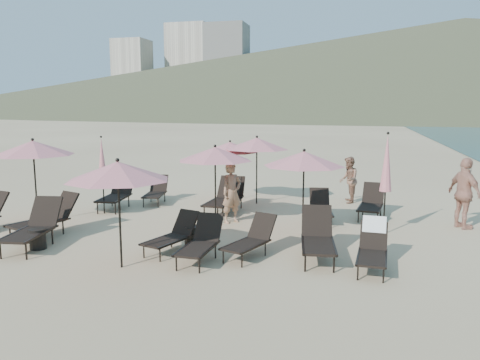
% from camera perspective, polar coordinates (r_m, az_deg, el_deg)
% --- Properties ---
extents(ground, '(800.00, 800.00, 0.00)m').
position_cam_1_polar(ground, '(10.60, -3.45, -8.79)').
color(ground, '#D6BA8C').
rests_on(ground, ground).
extents(hotel_skyline, '(109.00, 82.00, 55.00)m').
position_cam_1_polar(hotel_skyline, '(297.75, -4.66, 12.90)').
color(hotel_skyline, beige).
rests_on(hotel_skyline, ground).
extents(lounger_0, '(1.21, 1.87, 1.01)m').
position_cam_1_polar(lounger_0, '(12.82, -22.52, -4.17)').
color(lounger_0, black).
rests_on(lounger_0, ground).
extents(lounger_1, '(0.99, 1.93, 1.06)m').
position_cam_1_polar(lounger_1, '(11.81, -23.87, -5.20)').
color(lounger_1, black).
rests_on(lounger_1, ground).
extents(lounger_2, '(0.98, 1.57, 0.84)m').
position_cam_1_polar(lounger_2, '(10.63, -8.22, -6.60)').
color(lounger_2, black).
rests_on(lounger_2, ground).
extents(lounger_3, '(1.03, 1.58, 0.85)m').
position_cam_1_polar(lounger_3, '(10.18, 1.33, -7.18)').
color(lounger_3, black).
rests_on(lounger_3, ground).
extents(lounger_4, '(0.91, 1.85, 1.02)m').
position_cam_1_polar(lounger_4, '(10.15, 9.47, -6.88)').
color(lounger_4, black).
rests_on(lounger_4, ground).
extents(lounger_5, '(0.64, 1.55, 0.95)m').
position_cam_1_polar(lounger_5, '(9.83, 15.88, -7.79)').
color(lounger_5, black).
rests_on(lounger_5, ground).
extents(lounger_6, '(0.91, 1.94, 1.16)m').
position_cam_1_polar(lounger_6, '(15.54, -14.66, -1.26)').
color(lounger_6, black).
rests_on(lounger_6, ground).
extents(lounger_7, '(0.86, 1.61, 0.88)m').
position_cam_1_polar(lounger_7, '(16.03, -10.21, -1.33)').
color(lounger_7, black).
rests_on(lounger_7, ground).
extents(lounger_8, '(0.78, 1.86, 1.05)m').
position_cam_1_polar(lounger_8, '(14.27, -2.06, -2.13)').
color(lounger_8, black).
rests_on(lounger_8, ground).
extents(lounger_9, '(0.78, 1.75, 0.98)m').
position_cam_1_polar(lounger_9, '(14.72, -1.06, -1.91)').
color(lounger_9, black).
rests_on(lounger_9, ground).
extents(lounger_10, '(0.82, 1.58, 0.87)m').
position_cam_1_polar(lounger_10, '(13.45, 9.81, -3.31)').
color(lounger_10, black).
rests_on(lounger_10, ground).
extents(lounger_11, '(0.82, 1.71, 0.95)m').
position_cam_1_polar(lounger_11, '(14.23, 15.70, -2.69)').
color(lounger_11, black).
rests_on(lounger_11, ground).
extents(lounger_13, '(0.63, 1.56, 0.89)m').
position_cam_1_polar(lounger_13, '(9.95, -4.81, -7.49)').
color(lounger_13, black).
rests_on(lounger_13, ground).
extents(umbrella_open_0, '(2.21, 2.21, 2.38)m').
position_cam_1_polar(umbrella_open_0, '(14.11, -23.92, 3.59)').
color(umbrella_open_0, black).
rests_on(umbrella_open_0, ground).
extents(umbrella_open_1, '(2.06, 2.06, 2.21)m').
position_cam_1_polar(umbrella_open_1, '(12.70, -3.06, 3.19)').
color(umbrella_open_1, black).
rests_on(umbrella_open_1, ground).
extents(umbrella_open_2, '(2.04, 2.04, 2.20)m').
position_cam_1_polar(umbrella_open_2, '(11.72, 7.81, 2.57)').
color(umbrella_open_2, black).
rests_on(umbrella_open_2, ground).
extents(umbrella_open_3, '(1.95, 1.95, 2.10)m').
position_cam_1_polar(umbrella_open_3, '(16.04, -1.23, 4.02)').
color(umbrella_open_3, black).
rests_on(umbrella_open_3, ground).
extents(umbrella_open_4, '(2.13, 2.13, 2.29)m').
position_cam_1_polar(umbrella_open_4, '(15.47, 2.07, 4.46)').
color(umbrella_open_4, black).
rests_on(umbrella_open_4, ground).
extents(umbrella_open_5, '(2.07, 2.07, 2.23)m').
position_cam_1_polar(umbrella_open_5, '(9.49, -14.67, 1.05)').
color(umbrella_open_5, black).
rests_on(umbrella_open_5, ground).
extents(umbrella_closed_0, '(0.31, 0.31, 2.61)m').
position_cam_1_polar(umbrella_closed_0, '(12.23, 17.44, 1.91)').
color(umbrella_closed_0, black).
rests_on(umbrella_closed_0, ground).
extents(umbrella_closed_1, '(0.28, 0.28, 2.37)m').
position_cam_1_polar(umbrella_closed_1, '(14.62, -16.47, 2.38)').
color(umbrella_closed_1, black).
rests_on(umbrella_closed_1, ground).
extents(side_table_0, '(0.37, 0.37, 0.47)m').
position_cam_1_polar(side_table_0, '(11.71, -23.44, -6.61)').
color(side_table_0, black).
rests_on(side_table_0, ground).
extents(side_table_1, '(0.36, 0.36, 0.49)m').
position_cam_1_polar(side_table_1, '(10.99, -5.86, -6.85)').
color(side_table_1, black).
rests_on(side_table_1, ground).
extents(beachgoer_a, '(0.71, 0.74, 1.70)m').
position_cam_1_polar(beachgoer_a, '(13.05, -1.01, -1.56)').
color(beachgoer_a, '#A17657').
rests_on(beachgoer_a, ground).
extents(beachgoer_b, '(0.64, 0.80, 1.56)m').
position_cam_1_polar(beachgoer_b, '(16.20, 13.09, 0.02)').
color(beachgoer_b, '#8D6048').
rests_on(beachgoer_b, ground).
extents(beachgoer_c, '(0.97, 1.19, 1.90)m').
position_cam_1_polar(beachgoer_c, '(13.75, 25.70, -1.48)').
color(beachgoer_c, tan).
rests_on(beachgoer_c, ground).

